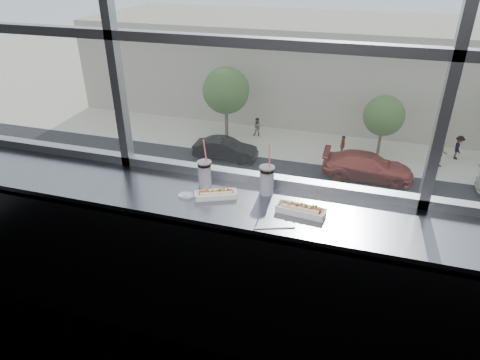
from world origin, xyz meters
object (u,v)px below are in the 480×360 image
(tree_center, at_px, (384,116))
(tree_left, at_px, (226,91))
(wrapper, at_px, (186,195))
(pedestrian_b, at_px, (343,144))
(hotdog_tray_left, at_px, (216,194))
(car_far_a, at_px, (225,146))
(car_far_b, at_px, (368,162))
(car_near_a, at_px, (106,190))
(soda_cup_left, at_px, (205,173))
(car_near_c, at_px, (352,231))
(pedestrian_a, at_px, (258,125))
(soda_cup_right, at_px, (267,179))
(hotdog_tray_right, at_px, (301,209))
(loose_straw, at_px, (275,228))
(pedestrian_d, at_px, (459,145))
(pedestrian_c, at_px, (441,151))
(car_near_b, at_px, (236,210))

(tree_center, bearing_deg, tree_left, 180.00)
(wrapper, bearing_deg, pedestrian_b, 90.57)
(hotdog_tray_left, xyz_separation_m, car_far_a, (-8.43, 24.28, -11.06))
(car_far_b, bearing_deg, tree_left, 69.75)
(car_near_a, bearing_deg, tree_center, -58.03)
(tree_center, bearing_deg, soda_cup_left, -94.46)
(car_near_a, height_order, car_near_c, car_near_a)
(wrapper, xyz_separation_m, pedestrian_a, (-7.17, 29.15, -11.15))
(car_near_a, bearing_deg, car_far_b, -67.53)
(soda_cup_right, bearing_deg, pedestrian_a, 104.78)
(soda_cup_right, height_order, car_near_a, soda_cup_right)
(hotdog_tray_right, relative_size, tree_center, 0.07)
(loose_straw, distance_m, pedestrian_d, 32.26)
(car_far_b, bearing_deg, pedestrian_b, 30.43)
(pedestrian_a, bearing_deg, loose_straw, -75.14)
(soda_cup_right, height_order, pedestrian_c, soda_cup_right)
(wrapper, bearing_deg, tree_left, 108.58)
(hotdog_tray_left, relative_size, pedestrian_b, 0.15)
(car_far_b, xyz_separation_m, tree_left, (-11.13, 4.00, 2.66))
(car_far_a, height_order, pedestrian_b, car_far_a)
(car_near_a, relative_size, tree_left, 1.04)
(car_far_a, xyz_separation_m, tree_left, (-1.27, 4.00, 2.79))
(soda_cup_right, bearing_deg, car_near_b, 108.51)
(soda_cup_right, bearing_deg, hotdog_tray_right, -34.46)
(car_far_a, height_order, pedestrian_d, pedestrian_d)
(pedestrian_d, bearing_deg, hotdog_tray_right, 166.57)
(hotdog_tray_left, distance_m, pedestrian_c, 30.24)
(car_near_a, bearing_deg, pedestrian_b, -54.96)
(car_near_b, height_order, tree_left, tree_left)
(soda_cup_right, relative_size, pedestrian_b, 0.19)
(soda_cup_left, xyz_separation_m, car_far_a, (-8.32, 24.16, -11.13))
(car_near_b, xyz_separation_m, pedestrian_c, (11.25, 11.24, 0.05))
(hotdog_tray_right, xyz_separation_m, wrapper, (-0.72, -0.02, -0.02))
(hotdog_tray_left, height_order, tree_center, hotdog_tray_left)
(loose_straw, bearing_deg, pedestrian_a, 85.47)
(pedestrian_d, bearing_deg, tree_center, 100.25)
(car_far_b, bearing_deg, loose_straw, 177.17)
(car_far_b, relative_size, car_near_c, 1.15)
(soda_cup_right, distance_m, pedestrian_c, 30.08)
(soda_cup_left, bearing_deg, hotdog_tray_left, -45.25)
(soda_cup_left, distance_m, pedestrian_a, 31.92)
(soda_cup_left, bearing_deg, pedestrian_b, 90.71)
(pedestrian_a, bearing_deg, car_far_a, -102.61)
(hotdog_tray_right, bearing_deg, car_far_b, 93.69)
(hotdog_tray_left, height_order, car_far_a, hotdog_tray_left)
(wrapper, bearing_deg, car_far_b, 86.21)
(hotdog_tray_left, relative_size, soda_cup_left, 0.80)
(car_far_b, height_order, tree_center, tree_center)
(pedestrian_a, bearing_deg, car_near_b, -80.10)
(soda_cup_left, distance_m, loose_straw, 0.65)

